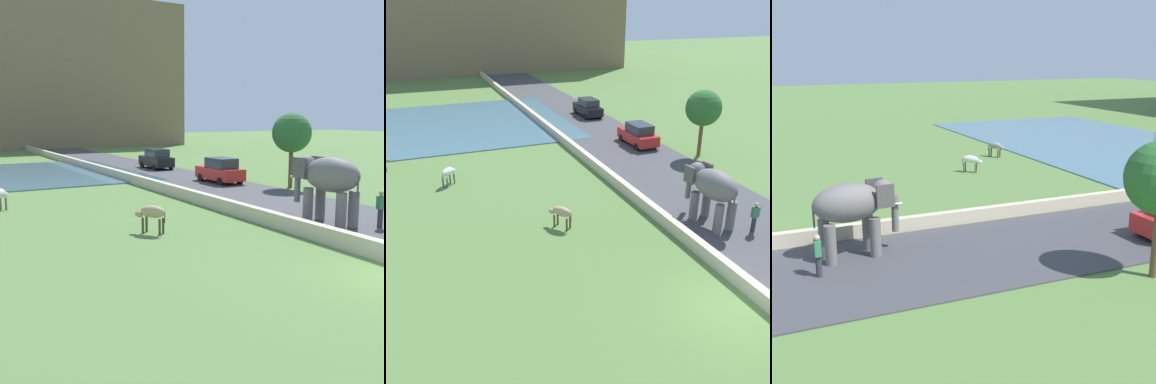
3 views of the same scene
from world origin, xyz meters
TOP-DOWN VIEW (x-y plane):
  - barrier_wall at (1.20, 18.00)m, footprint 0.40×110.00m
  - lake at (-14.00, 31.44)m, footprint 36.00×18.00m
  - elephant at (3.40, 6.15)m, footprint 1.67×3.54m
  - person_beside_elephant at (4.89, 4.49)m, footprint 0.36×0.22m
  - cow_white at (-8.51, 16.44)m, footprint 1.14×1.29m
  - cow_grey at (-12.60, 20.30)m, footprint 1.35×1.03m
  - cow_tan at (-3.84, 8.53)m, footprint 1.09×1.32m

SIDE VIEW (x-z plane):
  - lake at x=-14.00m, z-range 0.00..0.08m
  - barrier_wall at x=1.20m, z-range 0.00..0.64m
  - cow_white at x=-8.51m, z-range 0.26..1.41m
  - cow_grey at x=-12.60m, z-range 0.26..1.41m
  - cow_tan at x=-3.84m, z-range 0.26..1.41m
  - person_beside_elephant at x=4.89m, z-range 0.06..1.69m
  - elephant at x=3.40m, z-range 0.54..3.53m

